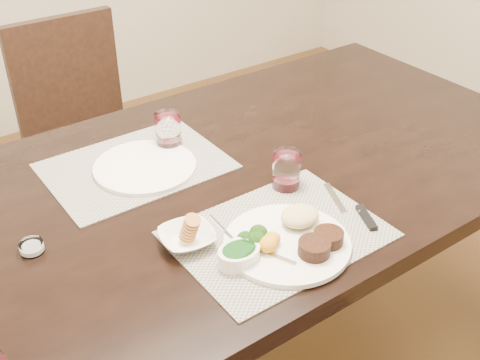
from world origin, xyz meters
TOP-DOWN VIEW (x-y plane):
  - dining_table at (0.00, 0.00)m, footprint 2.00×1.00m
  - chair_far at (0.00, 0.93)m, footprint 0.42×0.42m
  - placemat_near at (-0.01, -0.28)m, footprint 0.46×0.34m
  - placemat_far at (-0.14, 0.17)m, footprint 0.46×0.34m
  - dinner_plate at (-0.01, -0.33)m, footprint 0.28×0.28m
  - napkin_fork at (-0.08, -0.33)m, footprint 0.13×0.17m
  - steak_knife at (0.19, -0.33)m, footprint 0.07×0.21m
  - cracker_bowl at (-0.20, -0.19)m, footprint 0.14×0.14m
  - sauce_ramekin at (-0.14, -0.31)m, footprint 0.10×0.14m
  - wine_glass_near at (0.12, -0.14)m, footprint 0.07×0.07m
  - far_plate at (-0.13, 0.14)m, footprint 0.27×0.27m
  - wine_glass_far at (-0.02, 0.21)m, footprint 0.07×0.07m
  - salt_cellar at (-0.49, -0.01)m, footprint 0.05×0.05m

SIDE VIEW (x-z plane):
  - chair_far at x=0.00m, z-range 0.05..0.95m
  - dining_table at x=0.00m, z-range 0.29..1.04m
  - placemat_near at x=-0.01m, z-range 0.75..0.75m
  - placemat_far at x=-0.14m, z-range 0.75..0.75m
  - steak_knife at x=0.19m, z-range 0.75..0.76m
  - napkin_fork at x=-0.08m, z-range 0.75..0.77m
  - far_plate at x=-0.13m, z-range 0.75..0.77m
  - salt_cellar at x=-0.49m, z-range 0.75..0.77m
  - dinner_plate at x=-0.01m, z-range 0.74..0.79m
  - cracker_bowl at x=-0.20m, z-range 0.74..0.80m
  - sauce_ramekin at x=-0.14m, z-range 0.74..0.81m
  - wine_glass_near at x=0.12m, z-range 0.75..0.85m
  - wine_glass_far at x=-0.02m, z-range 0.75..0.85m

